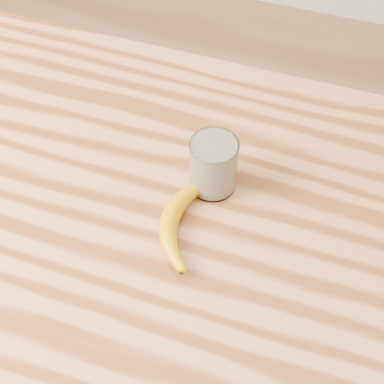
% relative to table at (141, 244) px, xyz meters
% --- Properties ---
extents(table, '(1.20, 0.80, 0.90)m').
position_rel_table_xyz_m(table, '(0.00, 0.00, 0.00)').
color(table, '#B77643').
rests_on(table, ground).
extents(smoothie_glass, '(0.08, 0.08, 0.10)m').
position_rel_table_xyz_m(smoothie_glass, '(0.11, 0.08, 0.18)').
color(smoothie_glass, white).
rests_on(smoothie_glass, table).
extents(banana, '(0.11, 0.26, 0.03)m').
position_rel_table_xyz_m(banana, '(0.07, -0.02, 0.15)').
color(banana, '#CD8600').
rests_on(banana, table).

